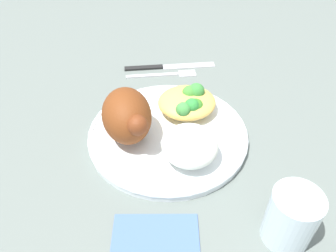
# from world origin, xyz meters

# --- Properties ---
(ground_plane) EXTENTS (2.00, 2.00, 0.00)m
(ground_plane) POSITION_xyz_m (0.00, 0.00, 0.00)
(ground_plane) COLOR slate
(plate) EXTENTS (0.26, 0.26, 0.01)m
(plate) POSITION_xyz_m (0.00, 0.00, 0.01)
(plate) COLOR white
(plate) RESTS_ON ground_plane
(roasted_chicken) EXTENTS (0.11, 0.07, 0.08)m
(roasted_chicken) POSITION_xyz_m (-0.00, -0.06, 0.05)
(roasted_chicken) COLOR brown
(roasted_chicken) RESTS_ON plate
(rice_pile) EXTENTS (0.08, 0.08, 0.04)m
(rice_pile) POSITION_xyz_m (0.06, 0.02, 0.04)
(rice_pile) COLOR white
(rice_pile) RESTS_ON plate
(mac_cheese_with_broccoli) EXTENTS (0.09, 0.10, 0.04)m
(mac_cheese_with_broccoli) POSITION_xyz_m (-0.04, 0.04, 0.03)
(mac_cheese_with_broccoli) COLOR #E7B555
(mac_cheese_with_broccoli) RESTS_ON plate
(fork) EXTENTS (0.03, 0.14, 0.01)m
(fork) POSITION_xyz_m (-0.18, 0.03, 0.00)
(fork) COLOR silver
(fork) RESTS_ON ground_plane
(knife) EXTENTS (0.04, 0.19, 0.01)m
(knife) POSITION_xyz_m (-0.21, 0.03, 0.00)
(knife) COLOR black
(knife) RESTS_ON ground_plane
(water_glass) EXTENTS (0.06, 0.06, 0.08)m
(water_glass) POSITION_xyz_m (0.20, 0.10, 0.04)
(water_glass) COLOR silver
(water_glass) RESTS_ON ground_plane
(napkin) EXTENTS (0.12, 0.13, 0.00)m
(napkin) POSITION_xyz_m (0.19, -0.06, 0.00)
(napkin) COLOR #47669E
(napkin) RESTS_ON ground_plane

